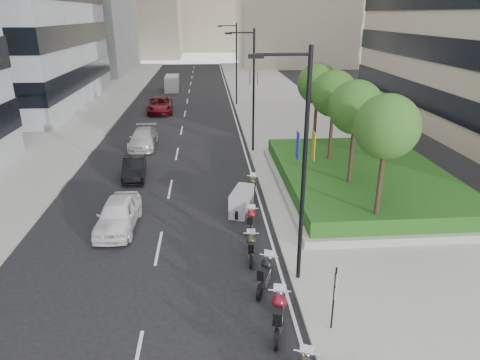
{
  "coord_description": "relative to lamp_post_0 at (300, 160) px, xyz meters",
  "views": [
    {
      "loc": [
        0.88,
        -13.22,
        9.94
      ],
      "look_at": [
        2.45,
        7.05,
        2.0
      ],
      "focal_mm": 32.0,
      "sensor_mm": 36.0,
      "label": 1
    }
  ],
  "objects": [
    {
      "name": "car_b",
      "position": [
        -8.07,
        12.17,
        -4.43
      ],
      "size": [
        1.67,
        3.97,
        1.27
      ],
      "primitive_type": "imported",
      "rotation": [
        0.0,
        0.0,
        0.08
      ],
      "color": "black",
      "rests_on": "ground"
    },
    {
      "name": "lane_edge",
      "position": [
        -0.44,
        29.0,
        -5.06
      ],
      "size": [
        0.12,
        100.0,
        0.01
      ],
      "primitive_type": "cube",
      "color": "silver",
      "rests_on": "ground"
    },
    {
      "name": "lamp_post_1",
      "position": [
        0.0,
        17.0,
        0.0
      ],
      "size": [
        2.34,
        0.45,
        9.0
      ],
      "color": "black",
      "rests_on": "ground"
    },
    {
      "name": "motorcycle_4",
      "position": [
        -1.29,
        4.33,
        -4.53
      ],
      "size": [
        0.67,
        2.0,
        1.0
      ],
      "rotation": [
        0.0,
        0.0,
        1.41
      ],
      "color": "black",
      "rests_on": "ground"
    },
    {
      "name": "parking_sign",
      "position": [
        0.66,
        -3.0,
        -3.61
      ],
      "size": [
        0.06,
        0.32,
        2.5
      ],
      "color": "black",
      "rests_on": "ground"
    },
    {
      "name": "motorcycle_6",
      "position": [
        -0.83,
        8.56,
        -4.49
      ],
      "size": [
        0.89,
        2.09,
        1.07
      ],
      "rotation": [
        0.0,
        0.0,
        1.27
      ],
      "color": "black",
      "rests_on": "ground"
    },
    {
      "name": "tree_3",
      "position": [
        4.36,
        15.0,
        0.36
      ],
      "size": [
        2.8,
        2.8,
        6.3
      ],
      "color": "#332319",
      "rests_on": "planter"
    },
    {
      "name": "motorcycle_2",
      "position": [
        -1.2,
        -0.3,
        -4.48
      ],
      "size": [
        1.03,
        2.09,
        1.1
      ],
      "rotation": [
        0.0,
        0.0,
        1.19
      ],
      "color": "black",
      "rests_on": "ground"
    },
    {
      "name": "tree_1",
      "position": [
        4.36,
        7.0,
        0.36
      ],
      "size": [
        2.8,
        2.8,
        6.3
      ],
      "color": "#332319",
      "rests_on": "planter"
    },
    {
      "name": "car_d",
      "position": [
        -8.3,
        31.92,
        -4.28
      ],
      "size": [
        2.97,
        5.8,
        1.57
      ],
      "primitive_type": "imported",
      "rotation": [
        0.0,
        0.0,
        0.07
      ],
      "color": "#5A0A12",
      "rests_on": "ground"
    },
    {
      "name": "sidewalk_left",
      "position": [
        -16.14,
        29.0,
        -4.99
      ],
      "size": [
        8.0,
        100.0,
        0.15
      ],
      "primitive_type": "cube",
      "color": "#9E9B93",
      "rests_on": "ground"
    },
    {
      "name": "motorcycle_5",
      "position": [
        -1.57,
        6.38,
        -4.41
      ],
      "size": [
        1.51,
        2.31,
        1.3
      ],
      "rotation": [
        0.0,
        0.0,
        1.25
      ],
      "color": "black",
      "rests_on": "ground"
    },
    {
      "name": "sidewalk_right",
      "position": [
        4.86,
        29.0,
        -4.99
      ],
      "size": [
        10.0,
        100.0,
        0.15
      ],
      "primitive_type": "cube",
      "color": "#9E9B93",
      "rests_on": "ground"
    },
    {
      "name": "motorcycle_1",
      "position": [
        -1.09,
        -2.74,
        -4.44
      ],
      "size": [
        0.83,
        2.33,
        1.17
      ],
      "rotation": [
        0.0,
        0.0,
        1.35
      ],
      "color": "black",
      "rests_on": "ground"
    },
    {
      "name": "tree_0",
      "position": [
        4.36,
        3.0,
        0.36
      ],
      "size": [
        2.8,
        2.8,
        6.3
      ],
      "color": "#332319",
      "rests_on": "planter"
    },
    {
      "name": "planter",
      "position": [
        5.86,
        9.0,
        -4.72
      ],
      "size": [
        10.0,
        14.0,
        0.4
      ],
      "primitive_type": "cube",
      "color": "#9E9C93",
      "rests_on": "sidewalk_right"
    },
    {
      "name": "lamp_post_2",
      "position": [
        0.0,
        35.0,
        0.0
      ],
      "size": [
        2.34,
        0.45,
        9.0
      ],
      "color": "black",
      "rests_on": "ground"
    },
    {
      "name": "lamp_post_0",
      "position": [
        0.0,
        0.0,
        0.0
      ],
      "size": [
        2.34,
        0.45,
        9.0
      ],
      "color": "black",
      "rests_on": "ground"
    },
    {
      "name": "lane_centre",
      "position": [
        -5.64,
        29.0,
        -5.06
      ],
      "size": [
        0.12,
        100.0,
        0.01
      ],
      "primitive_type": "cube",
      "color": "silver",
      "rests_on": "ground"
    },
    {
      "name": "ground",
      "position": [
        -4.14,
        -1.0,
        -5.07
      ],
      "size": [
        160.0,
        160.0,
        0.0
      ],
      "primitive_type": "plane",
      "color": "black",
      "rests_on": "ground"
    },
    {
      "name": "car_a",
      "position": [
        -7.77,
        5.09,
        -4.31
      ],
      "size": [
        1.93,
        4.49,
        1.51
      ],
      "primitive_type": "imported",
      "rotation": [
        0.0,
        0.0,
        -0.03
      ],
      "color": "white",
      "rests_on": "ground"
    },
    {
      "name": "motorcycle_3",
      "position": [
        -1.55,
        1.76,
        -4.53
      ],
      "size": [
        0.67,
        2.02,
        1.0
      ],
      "rotation": [
        0.0,
        0.0,
        1.47
      ],
      "color": "black",
      "rests_on": "ground"
    },
    {
      "name": "car_c",
      "position": [
        -8.39,
        19.04,
        -4.36
      ],
      "size": [
        1.98,
        4.86,
        1.41
      ],
      "primitive_type": "imported",
      "rotation": [
        0.0,
        0.0,
        -0.0
      ],
      "color": "#BDBDBF",
      "rests_on": "ground"
    },
    {
      "name": "hedge",
      "position": [
        5.86,
        9.0,
        -4.12
      ],
      "size": [
        9.4,
        13.4,
        0.8
      ],
      "primitive_type": "cube",
      "color": "#164714",
      "rests_on": "planter"
    },
    {
      "name": "delivery_van",
      "position": [
        -7.97,
        45.65,
        -4.14
      ],
      "size": [
        1.89,
        4.76,
        1.99
      ],
      "rotation": [
        0.0,
        0.0,
        0.02
      ],
      "color": "#B4B4B6",
      "rests_on": "ground"
    },
    {
      "name": "tree_2",
      "position": [
        4.36,
        11.0,
        0.36
      ],
      "size": [
        2.8,
        2.8,
        6.3
      ],
      "color": "#332319",
      "rests_on": "planter"
    }
  ]
}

